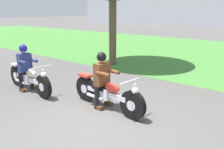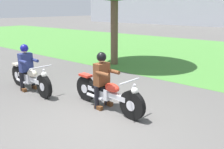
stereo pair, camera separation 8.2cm
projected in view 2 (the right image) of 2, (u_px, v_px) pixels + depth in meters
ground at (91, 124)px, 5.10m from camera, size 120.00×120.00×0.00m
grass_verge at (221, 56)px, 12.51m from camera, size 60.00×12.00×0.01m
motorcycle_lead at (107, 93)px, 5.79m from camera, size 2.32×0.66×0.90m
rider_lead at (102, 76)px, 5.79m from camera, size 0.58×0.49×1.42m
motorcycle_follow at (30, 78)px, 7.08m from camera, size 2.32×0.66×0.89m
rider_follow at (26, 64)px, 7.08m from camera, size 0.58×0.49×1.41m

